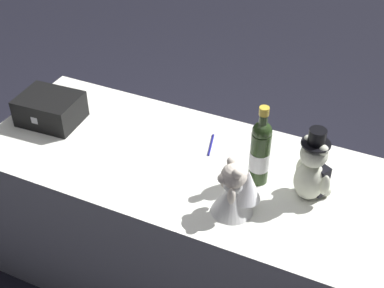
{
  "coord_description": "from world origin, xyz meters",
  "views": [
    {
      "loc": [
        0.68,
        -1.47,
        2.04
      ],
      "look_at": [
        0.0,
        0.0,
        0.81
      ],
      "focal_mm": 49.12,
      "sensor_mm": 36.0,
      "label": 1
    }
  ],
  "objects_px": {
    "champagne_bottle": "(260,151)",
    "signing_pen": "(211,144)",
    "teddy_bear_bride": "(236,190)",
    "gift_case_black": "(50,109)",
    "teddy_bear_groom": "(313,170)"
  },
  "relations": [
    {
      "from": "champagne_bottle",
      "to": "signing_pen",
      "type": "bearing_deg",
      "value": 152.71
    },
    {
      "from": "teddy_bear_bride",
      "to": "champagne_bottle",
      "type": "xyz_separation_m",
      "value": [
        0.02,
        0.19,
        0.04
      ]
    },
    {
      "from": "teddy_bear_bride",
      "to": "gift_case_black",
      "type": "height_order",
      "value": "teddy_bear_bride"
    },
    {
      "from": "gift_case_black",
      "to": "teddy_bear_groom",
      "type": "bearing_deg",
      "value": -0.02
    },
    {
      "from": "signing_pen",
      "to": "gift_case_black",
      "type": "distance_m",
      "value": 0.73
    },
    {
      "from": "teddy_bear_bride",
      "to": "gift_case_black",
      "type": "distance_m",
      "value": 0.96
    },
    {
      "from": "champagne_bottle",
      "to": "gift_case_black",
      "type": "bearing_deg",
      "value": -179.73
    },
    {
      "from": "teddy_bear_groom",
      "to": "teddy_bear_bride",
      "type": "relative_size",
      "value": 1.39
    },
    {
      "from": "teddy_bear_bride",
      "to": "champagne_bottle",
      "type": "bearing_deg",
      "value": 84.44
    },
    {
      "from": "champagne_bottle",
      "to": "gift_case_black",
      "type": "xyz_separation_m",
      "value": [
        -0.96,
        -0.0,
        -0.08
      ]
    },
    {
      "from": "champagne_bottle",
      "to": "teddy_bear_bride",
      "type": "bearing_deg",
      "value": -95.56
    },
    {
      "from": "teddy_bear_bride",
      "to": "gift_case_black",
      "type": "bearing_deg",
      "value": 168.91
    },
    {
      "from": "teddy_bear_groom",
      "to": "signing_pen",
      "type": "height_order",
      "value": "teddy_bear_groom"
    },
    {
      "from": "signing_pen",
      "to": "teddy_bear_groom",
      "type": "bearing_deg",
      "value": -16.52
    },
    {
      "from": "teddy_bear_groom",
      "to": "teddy_bear_bride",
      "type": "bearing_deg",
      "value": -139.88
    }
  ]
}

